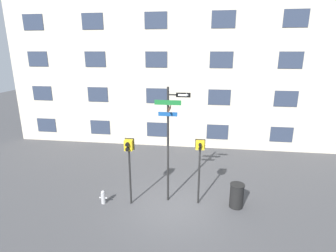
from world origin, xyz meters
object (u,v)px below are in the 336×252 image
pedestrian_signal_right (200,155)px  trash_bin (237,196)px  fire_hydrant (103,197)px  pedestrian_signal_left (129,154)px  street_sign_pole (169,136)px

pedestrian_signal_right → trash_bin: size_ratio=2.75×
pedestrian_signal_right → fire_hydrant: bearing=-171.7°
fire_hydrant → trash_bin: trash_bin is taller
pedestrian_signal_right → pedestrian_signal_left: bearing=-171.5°
street_sign_pole → trash_bin: bearing=-2.4°
street_sign_pole → pedestrian_signal_right: bearing=-2.5°
trash_bin → fire_hydrant: bearing=-174.7°
pedestrian_signal_right → trash_bin: 2.31m
pedestrian_signal_left → trash_bin: bearing=4.7°
pedestrian_signal_left → pedestrian_signal_right: (2.82, 0.42, -0.06)m
street_sign_pole → trash_bin: 3.72m
street_sign_pole → pedestrian_signal_left: bearing=-163.2°
fire_hydrant → trash_bin: size_ratio=0.58×
street_sign_pole → pedestrian_signal_right: size_ratio=1.74×
street_sign_pole → trash_bin: size_ratio=4.78×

